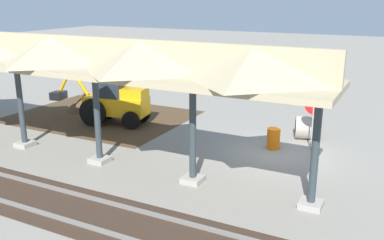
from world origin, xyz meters
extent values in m
plane|color=gray|center=(0.00, 0.00, 0.00)|extent=(120.00, 120.00, 0.00)
cube|color=#4C3823|center=(10.31, -1.35, 0.00)|extent=(9.27, 7.00, 0.01)
cube|color=#9E998E|center=(-2.19, 4.02, 0.10)|extent=(0.70, 0.70, 0.20)
cylinder|color=#2D383D|center=(-2.19, 4.02, 1.80)|extent=(0.24, 0.24, 3.60)
cube|color=#9E998E|center=(1.93, 4.02, 0.10)|extent=(0.70, 0.70, 0.20)
cylinder|color=#2D383D|center=(1.93, 4.02, 1.80)|extent=(0.24, 0.24, 3.60)
cube|color=#9E998E|center=(6.05, 4.02, 0.10)|extent=(0.70, 0.70, 0.20)
cylinder|color=#2D383D|center=(6.05, 4.02, 1.80)|extent=(0.24, 0.24, 3.60)
cube|color=#9E998E|center=(10.18, 4.02, 0.10)|extent=(0.70, 0.70, 0.20)
cylinder|color=#2D383D|center=(10.18, 4.02, 1.80)|extent=(0.24, 0.24, 3.60)
cube|color=tan|center=(8.12, 4.02, 3.70)|extent=(21.81, 3.20, 0.20)
cube|color=tan|center=(8.12, 4.02, 4.35)|extent=(21.81, 0.20, 1.10)
pyramid|color=tan|center=(-0.13, 4.02, 4.35)|extent=(3.71, 3.20, 1.10)
pyramid|color=tan|center=(3.99, 4.02, 4.35)|extent=(3.71, 3.20, 1.10)
pyramid|color=tan|center=(8.12, 4.02, 4.35)|extent=(3.71, 3.20, 1.10)
cube|color=slate|center=(0.00, 6.79, 0.07)|extent=(60.00, 0.08, 0.15)
cylinder|color=gray|center=(-1.02, -1.33, 1.05)|extent=(0.06, 0.06, 2.10)
cylinder|color=red|center=(-1.02, -1.33, 1.91)|extent=(0.76, 0.05, 0.76)
cube|color=orange|center=(8.67, -0.63, 0.97)|extent=(3.39, 1.87, 0.90)
cube|color=#1E262D|center=(8.87, -0.59, 2.12)|extent=(1.49, 1.39, 1.40)
cube|color=orange|center=(7.66, -0.82, 1.67)|extent=(1.33, 1.29, 0.50)
cylinder|color=black|center=(9.75, -1.15, 0.70)|extent=(1.43, 0.55, 1.40)
cylinder|color=black|center=(9.48, 0.25, 0.70)|extent=(1.43, 0.55, 1.40)
cylinder|color=black|center=(7.72, -1.47, 0.45)|extent=(0.94, 0.46, 0.90)
cylinder|color=black|center=(7.48, -0.19, 0.45)|extent=(0.94, 0.46, 0.90)
cylinder|color=orange|center=(10.69, -0.25, 2.08)|extent=(1.08, 0.37, 1.41)
cylinder|color=orange|center=(11.56, -0.09, 2.00)|extent=(0.99, 0.34, 1.54)
cube|color=#47474C|center=(11.97, -0.01, 1.27)|extent=(0.74, 0.90, 0.40)
cone|color=#4C3823|center=(11.95, -2.06, 0.00)|extent=(4.67, 4.67, 2.17)
cylinder|color=#9E9384|center=(-0.59, -2.64, 0.53)|extent=(1.35, 1.32, 1.06)
cylinder|color=black|center=(-0.05, -2.49, 0.53)|extent=(0.20, 0.67, 0.69)
cylinder|color=orange|center=(0.42, -0.64, 0.45)|extent=(0.56, 0.56, 0.90)
camera|label=1|loc=(-4.38, 16.40, 6.31)|focal=40.00mm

